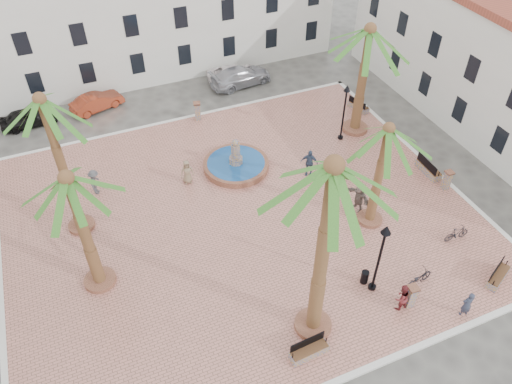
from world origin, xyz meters
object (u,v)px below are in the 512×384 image
palm_e (386,141)px  car_white (235,74)px  car_silver (241,76)px  palm_s (331,187)px  bench_e (428,169)px  bicycle_b (457,234)px  bollard_se (411,296)px  pedestrian_east (359,197)px  car_red (97,102)px  bicycle_a (419,278)px  bollard_n (197,111)px  bollard_e (447,180)px  palm_sw (71,193)px  pedestrian_fountain_b (309,163)px  pedestrian_fountain_a (187,172)px  car_black (28,118)px  bench_s (309,351)px  bench_se (498,276)px  pedestrian_north (95,182)px  cyclist_a (467,304)px  bench_ne (358,106)px  lamppost_s (382,248)px  fountain (236,164)px  lamppost_e (345,103)px  litter_bin (365,277)px  cyclist_b (401,297)px  palm_nw (45,115)px

palm_e → car_white: palm_e is taller
palm_e → car_silver: 18.05m
car_silver → car_white: 0.77m
palm_s → bench_e: bearing=30.8°
palm_e → bicycle_b: bearing=-41.5°
bollard_se → pedestrian_east: size_ratio=0.71×
car_red → bicycle_a: bearing=-170.0°
bicycle_b → pedestrian_east: (-3.68, 4.19, 0.50)m
bollard_n → bollard_e: bearing=-48.6°
palm_sw → pedestrian_fountain_b: 14.95m
bench_e → bicycle_b: 5.74m
pedestrian_fountain_a → car_black: size_ratio=0.42×
bench_s → bench_se: bench_s is taller
bench_se → pedestrian_east: 8.21m
pedestrian_fountain_b → pedestrian_north: (-12.57, 3.44, -0.09)m
cyclist_a → pedestrian_east: size_ratio=0.82×
cyclist_a → car_red: bearing=-52.2°
palm_s → bicycle_b: size_ratio=6.61×
bench_s → bench_ne: 20.74m
lamppost_s → car_white: 22.36m
bench_ne → car_white: bearing=25.8°
palm_sw → bench_s: size_ratio=3.95×
fountain → car_red: (-6.95, 10.66, 0.20)m
fountain → palm_sw: palm_sw is taller
bench_ne → car_red: 19.44m
pedestrian_north → bicycle_b: bearing=-102.1°
lamppost_e → bicycle_a: lamppost_e is taller
pedestrian_fountain_b → palm_e: bearing=-40.6°
litter_bin → lamppost_e: bearing=65.3°
bench_s → bollard_n: (1.28, 19.81, 0.45)m
bench_se → bollard_se: bollard_se is taller
palm_e → pedestrian_fountain_b: palm_e is taller
palm_e → cyclist_b: 7.65m
pedestrian_east → bollard_se: bearing=-21.8°
palm_nw → bollard_n: 13.93m
lamppost_e → litter_bin: (-5.17, -11.23, -2.42)m
bicycle_b → pedestrian_north: bearing=58.7°
bench_s → bench_ne: size_ratio=1.03×
lamppost_s → bollard_n: lamppost_s is taller
bicycle_a → pedestrian_fountain_b: (-1.07, 9.83, 0.48)m
pedestrian_east → lamppost_e: bearing=146.6°
pedestrian_fountain_b → palm_s: bearing=-81.8°
lamppost_e → car_black: (-19.59, 10.25, -2.29)m
fountain → bollard_se: (3.86, -13.11, 0.41)m
palm_nw → pedestrian_east: (15.06, -4.81, -6.49)m
bench_e → car_black: bearing=57.4°
fountain → palm_s: (-0.97, -12.37, 8.38)m
bicycle_a → car_white: 22.89m
bollard_n → pedestrian_fountain_b: pedestrian_fountain_b is taller
bicycle_a → fountain: bearing=12.8°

